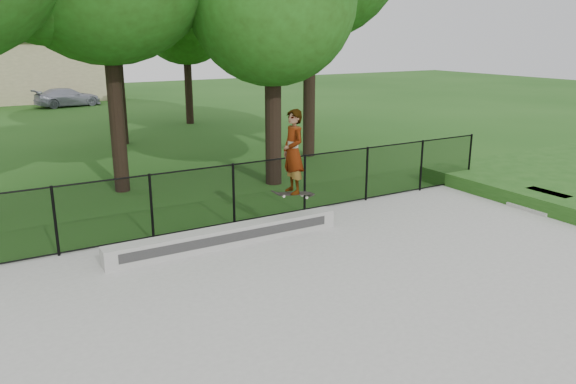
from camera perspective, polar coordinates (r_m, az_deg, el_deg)
name	(u,v)px	position (r m, az deg, el deg)	size (l,w,h in m)	color
ground	(397,334)	(9.12, 11.00, -13.97)	(100.00, 100.00, 0.00)	#1E4D15
concrete_slab	(397,332)	(9.10, 11.01, -13.81)	(14.00, 12.00, 0.06)	#9C9B97
grind_ledge	(227,236)	(12.27, -6.17, -4.46)	(5.33, 0.40, 0.41)	#A2A19D
car_c	(68,97)	(39.42, -21.48, 8.95)	(1.66, 3.75, 1.18)	#9294A6
skater_airborne	(293,153)	(12.37, 0.54, 3.99)	(0.84, 0.71, 2.01)	black
chainlink_fence	(234,194)	(13.43, -5.54, -0.20)	(16.06, 0.06, 1.50)	black
concrete_steps	(542,203)	(16.28, 24.37, -1.05)	(1.07, 1.20, 0.45)	#9C9B97
distant_building	(9,70)	(44.04, -26.47, 11.06)	(12.40, 6.40, 4.30)	#CBBE8F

